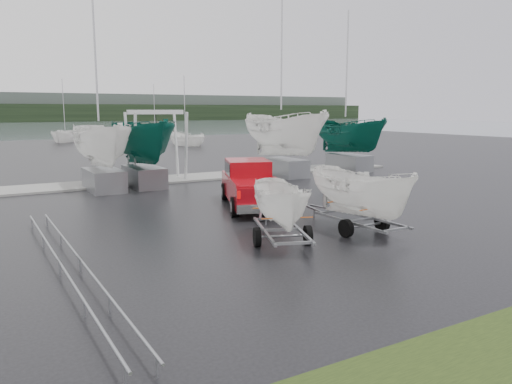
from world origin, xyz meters
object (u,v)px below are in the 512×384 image
at_px(pickup_truck, 250,183).
at_px(trailer_hitched, 282,167).
at_px(trailer_parked, 363,151).
at_px(boat_hoist, 156,135).

relative_size(pickup_truck, trailer_hitched, 1.40).
bearing_deg(trailer_hitched, pickup_truck, 90.00).
distance_m(pickup_truck, trailer_parked, 6.47).
bearing_deg(pickup_truck, trailer_parked, -61.76).
distance_m(pickup_truck, boat_hoist, 9.52).
distance_m(trailer_hitched, trailer_parked, 3.11).
xyz_separation_m(trailer_hitched, trailer_parked, (3.08, -0.18, 0.38)).
bearing_deg(boat_hoist, trailer_hitched, -94.92).
distance_m(trailer_hitched, boat_hoist, 15.38).
bearing_deg(pickup_truck, boat_hoist, 116.52).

